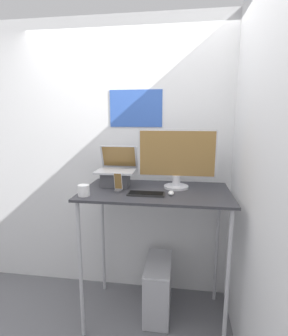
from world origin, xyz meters
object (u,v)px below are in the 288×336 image
Objects in this scene: laptop at (116,175)px; keyboard at (146,194)px; monitor at (177,159)px; mouse at (171,193)px; cell_phone at (118,185)px; computer_tower at (158,287)px.

keyboard is (0.29, -0.23, -0.09)m from laptop.
monitor is at bearing 0.48° from laptop.
monitor is 2.24× the size of keyboard.
mouse is 0.45× the size of cell_phone.
laptop reaches higher than keyboard.
monitor is at bearing 81.20° from mouse.
laptop is at bearing 108.82° from cell_phone.
monitor reaches higher than laptop.
monitor is 1.30× the size of computer_tower.
computer_tower is (-0.14, -0.05, -1.14)m from monitor.
mouse is at bearing -57.07° from computer_tower.
monitor reaches higher than mouse.
laptop is 1.07m from computer_tower.
keyboard is at bearing -173.45° from mouse.
computer_tower is at bearing 23.07° from cell_phone.
laptop is 0.20m from cell_phone.
cell_phone is at bearing -71.18° from laptop.
laptop is 2.17× the size of cell_phone.
monitor is 0.39m from keyboard.
laptop is 0.38m from keyboard.
laptop is at bearing 141.70° from keyboard.
keyboard is (-0.22, -0.23, -0.23)m from monitor.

